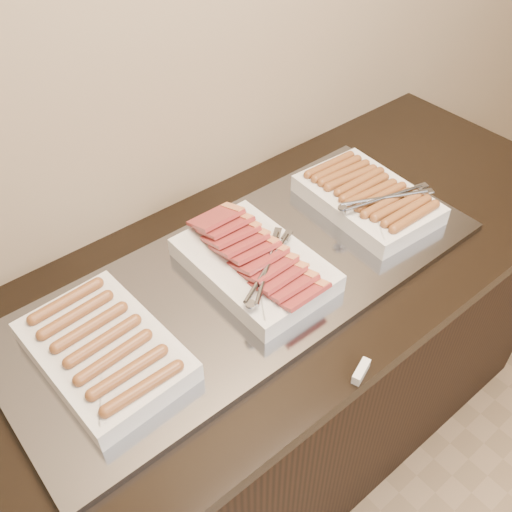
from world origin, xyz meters
The scene contains 6 objects.
counter centered at (0.00, 2.13, 0.45)m, with size 2.06×0.76×0.90m.
warming_tray centered at (-0.03, 2.13, 0.91)m, with size 1.20×0.50×0.02m, color gray.
dish_left centered at (-0.41, 2.13, 0.95)m, with size 0.25×0.37×0.07m.
dish_center centered at (-0.01, 2.13, 0.95)m, with size 0.26×0.39×0.10m.
dish_right centered at (0.39, 2.13, 0.95)m, with size 0.28×0.38×0.08m.
label_holder centered at (-0.02, 1.77, 0.91)m, with size 0.06×0.02×0.02m, color silver.
Camera 1 is at (-0.63, 1.38, 1.90)m, focal length 40.00 mm.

